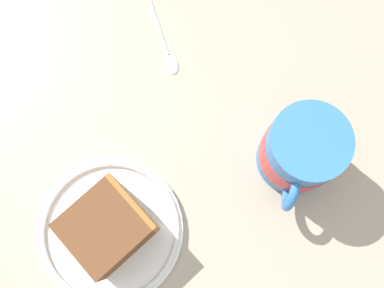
# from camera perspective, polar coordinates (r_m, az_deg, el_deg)

# --- Properties ---
(ground_plane) EXTENTS (1.27, 1.27, 0.03)m
(ground_plane) POSITION_cam_1_polar(r_m,az_deg,el_deg) (0.58, -1.78, -6.97)
(ground_plane) COLOR tan
(small_plate) EXTENTS (0.18, 0.18, 0.02)m
(small_plate) POSITION_cam_1_polar(r_m,az_deg,el_deg) (0.57, -10.30, -10.73)
(small_plate) COLOR white
(small_plate) RESTS_ON ground_plane
(cake_slice) EXTENTS (0.09, 0.09, 0.06)m
(cake_slice) POSITION_cam_1_polar(r_m,az_deg,el_deg) (0.53, -10.71, -10.38)
(cake_slice) COLOR #9E662D
(cake_slice) RESTS_ON small_plate
(tea_mug) EXTENTS (0.11, 0.09, 0.11)m
(tea_mug) POSITION_cam_1_polar(r_m,az_deg,el_deg) (0.54, 13.63, -0.94)
(tea_mug) COLOR #3372BF
(tea_mug) RESTS_ON ground_plane
(teaspoon) EXTENTS (0.07, 0.11, 0.01)m
(teaspoon) POSITION_cam_1_polar(r_m,az_deg,el_deg) (0.62, -3.17, 11.56)
(teaspoon) COLOR silver
(teaspoon) RESTS_ON ground_plane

